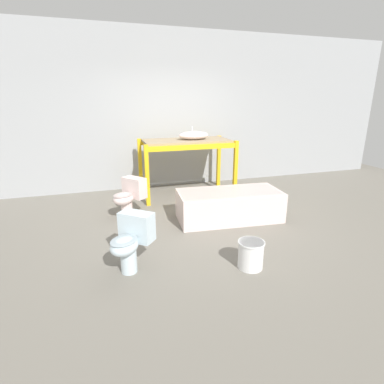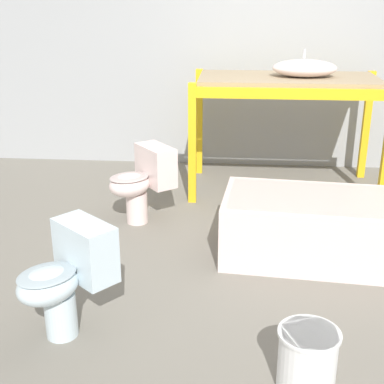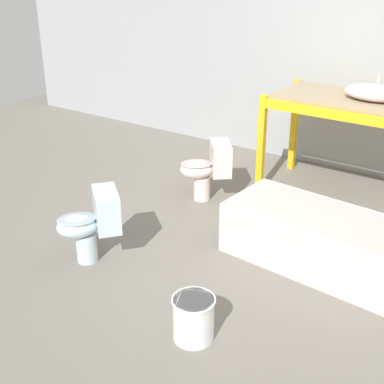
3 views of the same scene
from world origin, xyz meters
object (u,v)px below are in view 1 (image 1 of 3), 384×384
Objects in this scene: toilet_far at (129,195)px; bucket_white at (251,254)px; sink_basin at (194,135)px; toilet_near at (131,239)px; bathtub_main at (229,203)px.

toilet_far is 2.29m from bucket_white.
sink_basin is 0.92× the size of toilet_near.
bathtub_main is 1.61m from toilet_far.
toilet_near is (-1.65, -1.03, 0.10)m from bathtub_main.
toilet_near reaches higher than bathtub_main.
sink_basin is 0.35× the size of bathtub_main.
bathtub_main is at bearing -84.94° from sink_basin.
bucket_white is at bearing -8.90° from toilet_far.
sink_basin is at bearing 100.08° from bathtub_main.
sink_basin reaches higher than bucket_white.
bathtub_main is 5.16× the size of bucket_white.
toilet_far reaches higher than bucket_white.
sink_basin is 3.03m from bucket_white.
toilet_near and toilet_far have the same top height.
bathtub_main is at bearing 75.64° from bucket_white.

